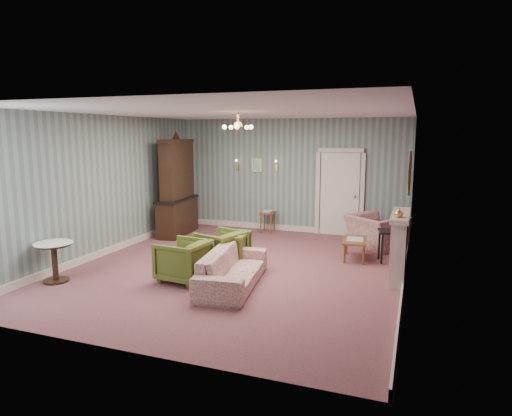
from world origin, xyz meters
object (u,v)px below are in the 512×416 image
at_px(olive_chair_a, 183,259).
at_px(olive_chair_c, 229,247).
at_px(dresser, 177,185).
at_px(olive_chair_b, 221,247).
at_px(side_table_black, 389,246).
at_px(pedestal_table, 55,262).
at_px(wingback_chair, 376,226).
at_px(sofa_chintz, 233,263).
at_px(fireplace, 399,246).
at_px(coffee_table, 355,249).

height_order(olive_chair_a, olive_chair_c, olive_chair_a).
bearing_deg(dresser, olive_chair_b, -49.94).
height_order(olive_chair_a, side_table_black, olive_chair_a).
bearing_deg(pedestal_table, wingback_chair, 40.66).
bearing_deg(sofa_chintz, olive_chair_b, 26.95).
bearing_deg(dresser, fireplace, -22.66).
bearing_deg(dresser, sofa_chintz, -52.53).
distance_m(side_table_black, pedestal_table, 6.20).
height_order(sofa_chintz, wingback_chair, wingback_chair).
bearing_deg(olive_chair_a, pedestal_table, -62.38).
bearing_deg(pedestal_table, olive_chair_b, 37.35).
bearing_deg(side_table_black, coffee_table, -176.83).
distance_m(olive_chair_a, wingback_chair, 4.52).
bearing_deg(sofa_chintz, dresser, 34.31).
xyz_separation_m(side_table_black, pedestal_table, (-5.30, -3.21, 0.03)).
bearing_deg(wingback_chair, olive_chair_c, 82.29).
bearing_deg(side_table_black, olive_chair_c, -155.85).
bearing_deg(olive_chair_c, olive_chair_a, -24.06).
relative_size(olive_chair_b, pedestal_table, 1.12).
bearing_deg(dresser, olive_chair_c, -46.67).
xyz_separation_m(olive_chair_a, pedestal_table, (-2.04, -0.81, -0.05)).
xyz_separation_m(wingback_chair, dresser, (-4.84, -0.30, 0.77)).
bearing_deg(coffee_table, olive_chair_b, -148.75).
distance_m(fireplace, coffee_table, 1.34).
relative_size(olive_chair_c, dresser, 0.29).
relative_size(olive_chair_b, side_table_black, 1.22).
bearing_deg(sofa_chintz, olive_chair_c, 18.82).
bearing_deg(side_table_black, sofa_chintz, -135.29).
distance_m(olive_chair_b, sofa_chintz, 1.09).
bearing_deg(wingback_chair, olive_chair_b, 82.99).
xyz_separation_m(olive_chair_b, side_table_black, (2.99, 1.45, -0.07)).
xyz_separation_m(olive_chair_c, wingback_chair, (2.55, 2.34, 0.13)).
bearing_deg(sofa_chintz, wingback_chair, -38.87).
distance_m(wingback_chair, side_table_black, 1.12).
xyz_separation_m(sofa_chintz, fireplace, (2.58, 1.36, 0.19)).
relative_size(coffee_table, pedestal_table, 1.18).
bearing_deg(dresser, pedestal_table, -96.61).
height_order(olive_chair_b, dresser, dresser).
xyz_separation_m(sofa_chintz, dresser, (-2.82, 3.09, 0.87)).
distance_m(olive_chair_b, pedestal_table, 2.90).
height_order(dresser, fireplace, dresser).
bearing_deg(side_table_black, fireplace, -77.93).
relative_size(sofa_chintz, coffee_table, 2.47).
bearing_deg(olive_chair_b, pedestal_table, -34.48).
relative_size(olive_chair_a, coffee_table, 0.96).
bearing_deg(pedestal_table, fireplace, 22.00).
height_order(olive_chair_b, wingback_chair, wingback_chair).
xyz_separation_m(olive_chair_b, olive_chair_c, (0.10, 0.15, -0.02)).
bearing_deg(coffee_table, dresser, 170.20).
bearing_deg(wingback_chair, fireplace, 145.07).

